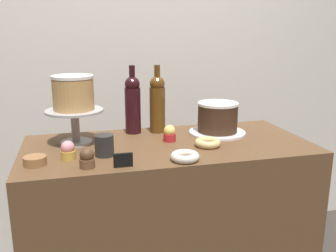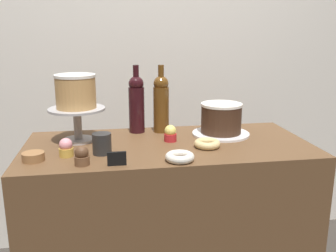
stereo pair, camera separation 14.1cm
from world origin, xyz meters
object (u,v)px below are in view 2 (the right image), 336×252
at_px(chocolate_round_cake, 221,118).
at_px(cupcake_strawberry, 66,148).
at_px(donut_sugar, 180,157).
at_px(wine_bottle_dark_red, 137,103).
at_px(cupcake_lemon, 170,134).
at_px(cupcake_chocolate, 82,156).
at_px(cake_stand_pedestal, 77,119).
at_px(price_sign_chalkboard, 117,159).
at_px(wine_bottle_amber, 161,103).
at_px(donut_glazed, 207,144).
at_px(coffee_cup_ceramic, 102,144).
at_px(white_layer_cake, 76,91).
at_px(cookie_stack, 33,157).

distance_m(chocolate_round_cake, cupcake_strawberry, 0.73).
bearing_deg(donut_sugar, wine_bottle_dark_red, 105.75).
xyz_separation_m(cupcake_lemon, cupcake_chocolate, (-0.37, -0.25, 0.00)).
distance_m(wine_bottle_dark_red, cupcake_chocolate, 0.50).
distance_m(cake_stand_pedestal, cupcake_strawberry, 0.22).
height_order(cupcake_strawberry, price_sign_chalkboard, cupcake_strawberry).
relative_size(chocolate_round_cake, cupcake_strawberry, 2.60).
height_order(wine_bottle_dark_red, wine_bottle_amber, same).
bearing_deg(cupcake_lemon, donut_glazed, -39.52).
xyz_separation_m(wine_bottle_amber, donut_glazed, (0.15, -0.28, -0.13)).
bearing_deg(coffee_cup_ceramic, donut_sugar, -24.68).
relative_size(white_layer_cake, wine_bottle_amber, 0.54).
relative_size(wine_bottle_amber, coffee_cup_ceramic, 3.83).
distance_m(cupcake_strawberry, cupcake_lemon, 0.46).
xyz_separation_m(wine_bottle_dark_red, cookie_stack, (-0.43, -0.35, -0.13)).
bearing_deg(price_sign_chalkboard, white_layer_cake, 115.23).
relative_size(donut_glazed, price_sign_chalkboard, 1.60).
xyz_separation_m(cupcake_chocolate, donut_sugar, (0.37, -0.02, -0.02)).
bearing_deg(cupcake_strawberry, cupcake_chocolate, -58.73).
relative_size(chocolate_round_cake, price_sign_chalkboard, 2.76).
distance_m(cupcake_chocolate, donut_glazed, 0.53).
distance_m(cookie_stack, coffee_cup_ceramic, 0.26).
height_order(wine_bottle_amber, cookie_stack, wine_bottle_amber).
height_order(white_layer_cake, coffee_cup_ceramic, white_layer_cake).
bearing_deg(donut_glazed, white_layer_cake, 161.63).
distance_m(white_layer_cake, wine_bottle_amber, 0.41).
bearing_deg(cupcake_lemon, coffee_cup_ceramic, -156.72).
distance_m(white_layer_cake, donut_glazed, 0.61).
xyz_separation_m(cupcake_strawberry, price_sign_chalkboard, (0.19, -0.14, -0.01)).
distance_m(cupcake_lemon, cupcake_chocolate, 0.45).
distance_m(wine_bottle_dark_red, price_sign_chalkboard, 0.48).
distance_m(donut_glazed, cookie_stack, 0.70).
height_order(cake_stand_pedestal, donut_glazed, cake_stand_pedestal).
bearing_deg(wine_bottle_amber, cake_stand_pedestal, -165.25).
distance_m(cake_stand_pedestal, wine_bottle_dark_red, 0.30).
distance_m(white_layer_cake, donut_sugar, 0.56).
xyz_separation_m(white_layer_cake, wine_bottle_dark_red, (0.27, 0.12, -0.08)).
height_order(wine_bottle_amber, cupcake_strawberry, wine_bottle_amber).
relative_size(white_layer_cake, cookie_stack, 2.10).
bearing_deg(cake_stand_pedestal, chocolate_round_cake, 0.07).
bearing_deg(cupcake_strawberry, price_sign_chalkboard, -34.98).
bearing_deg(cupcake_chocolate, wine_bottle_dark_red, 60.96).
distance_m(donut_glazed, price_sign_chalkboard, 0.42).
bearing_deg(chocolate_round_cake, cake_stand_pedestal, -179.93).
bearing_deg(cupcake_lemon, cookie_stack, -162.88).
bearing_deg(cupcake_chocolate, white_layer_cake, 96.03).
distance_m(cookie_stack, price_sign_chalkboard, 0.33).
bearing_deg(wine_bottle_dark_red, donut_sugar, -74.25).
xyz_separation_m(donut_sugar, coffee_cup_ceramic, (-0.29, 0.13, 0.03)).
distance_m(wine_bottle_dark_red, cupcake_strawberry, 0.46).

